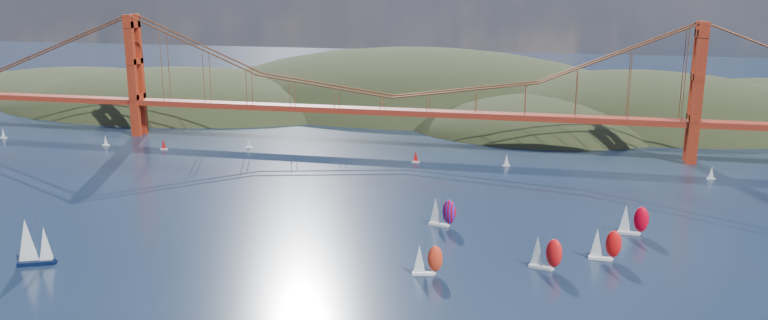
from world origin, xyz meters
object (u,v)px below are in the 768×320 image
at_px(racer_2, 605,244).
at_px(racer_3, 633,219).
at_px(racer_rwb, 442,212).
at_px(racer_1, 545,252).
at_px(sloop_navy, 32,242).
at_px(racer_0, 427,259).

height_order(racer_2, racer_3, racer_3).
bearing_deg(racer_rwb, racer_1, -32.34).
bearing_deg(racer_rwb, sloop_navy, -141.54).
height_order(racer_0, racer_2, racer_2).
xyz_separation_m(racer_0, racer_2, (43.49, 19.95, 0.31)).
relative_size(racer_1, racer_rwb, 1.01).
height_order(sloop_navy, racer_3, sloop_navy).
xyz_separation_m(racer_1, racer_2, (15.03, 9.85, -0.09)).
bearing_deg(racer_0, sloop_navy, 176.95).
bearing_deg(racer_1, racer_rwb, 152.68).
xyz_separation_m(sloop_navy, racer_1, (127.69, 25.53, -1.59)).
height_order(sloop_navy, racer_0, sloop_navy).
distance_m(racer_1, racer_rwb, 40.76).
xyz_separation_m(racer_2, racer_3, (9.05, 22.13, 0.12)).
bearing_deg(racer_3, racer_2, -109.49).
xyz_separation_m(sloop_navy, racer_rwb, (97.54, 52.96, -1.62)).
relative_size(sloop_navy, racer_0, 1.59).
relative_size(sloop_navy, racer_3, 1.44).
distance_m(sloop_navy, racer_3, 162.30).
xyz_separation_m(sloop_navy, racer_2, (142.72, 35.37, -1.68)).
xyz_separation_m(racer_0, racer_1, (28.46, 10.10, 0.40)).
relative_size(racer_2, racer_3, 0.97).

